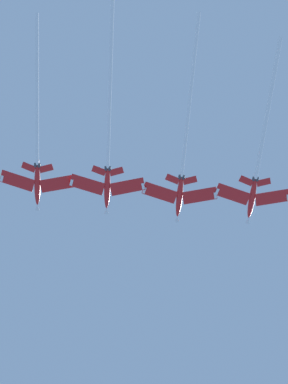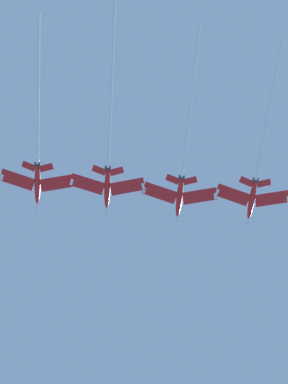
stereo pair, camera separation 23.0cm
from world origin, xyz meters
name	(u,v)px [view 2 (the right image)]	position (x,y,z in m)	size (l,w,h in m)	color
jet_far_left	(38,151)	(33.98, 4.10, 176.05)	(19.97, 49.92, 17.59)	red
jet_inner_left	(109,147)	(16.26, 9.48, 174.09)	(19.90, 55.89, 19.61)	red
jet_centre	(184,161)	(-3.28, 10.12, 175.35)	(19.97, 53.05, 18.36)	red
jet_inner_right	(259,162)	(-22.07, 14.33, 174.41)	(19.99, 47.83, 17.86)	red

